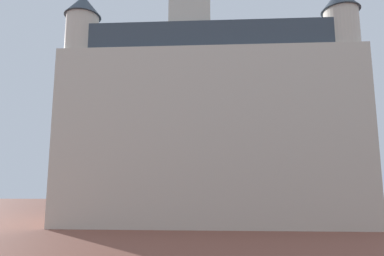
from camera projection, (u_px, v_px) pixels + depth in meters
landmark_building at (208, 125)px, 32.18m from camera, size 25.69×12.60×30.53m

